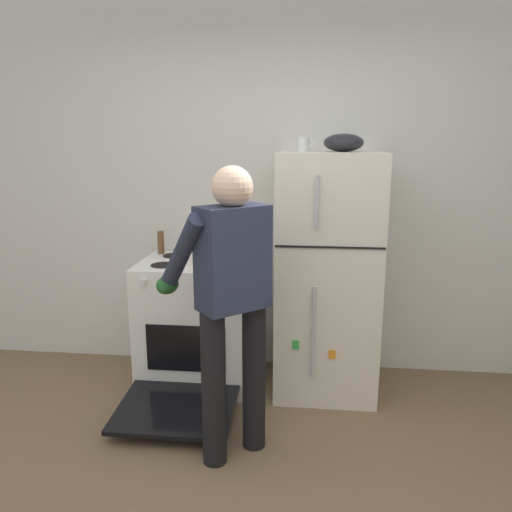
% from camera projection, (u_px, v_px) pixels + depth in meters
% --- Properties ---
extents(kitchen_wall_back, '(6.00, 0.10, 2.70)m').
position_uv_depth(kitchen_wall_back, '(274.00, 191.00, 3.70)').
color(kitchen_wall_back, silver).
rests_on(kitchen_wall_back, ground).
extents(refrigerator, '(0.68, 0.72, 1.65)m').
position_uv_depth(refrigerator, '(327.00, 275.00, 3.41)').
color(refrigerator, silver).
rests_on(refrigerator, ground).
extents(stove_range, '(0.76, 1.21, 0.90)m').
position_uv_depth(stove_range, '(196.00, 323.00, 3.57)').
color(stove_range, white).
rests_on(stove_range, ground).
extents(person_cook, '(0.66, 0.70, 1.60)m').
position_uv_depth(person_cook, '(230.00, 289.00, 2.62)').
color(person_cook, black).
rests_on(person_cook, ground).
extents(red_pot, '(0.35, 0.25, 0.12)m').
position_uv_depth(red_pot, '(216.00, 254.00, 3.41)').
color(red_pot, orange).
rests_on(red_pot, stove_range).
extents(coffee_mug, '(0.11, 0.08, 0.10)m').
position_uv_depth(coffee_mug, '(304.00, 144.00, 3.28)').
color(coffee_mug, silver).
rests_on(coffee_mug, refrigerator).
extents(pepper_mill, '(0.05, 0.05, 0.17)m').
position_uv_depth(pepper_mill, '(161.00, 242.00, 3.69)').
color(pepper_mill, brown).
rests_on(pepper_mill, stove_range).
extents(mixing_bowl, '(0.26, 0.26, 0.12)m').
position_uv_depth(mixing_bowl, '(344.00, 143.00, 3.20)').
color(mixing_bowl, black).
rests_on(mixing_bowl, refrigerator).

